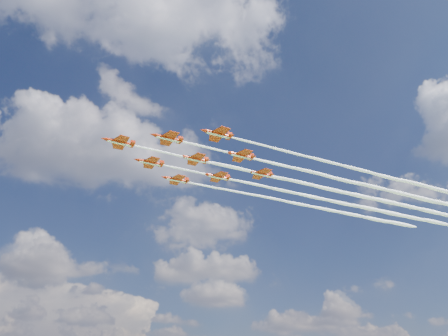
{
  "coord_description": "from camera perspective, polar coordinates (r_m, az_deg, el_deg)",
  "views": [
    {
      "loc": [
        -15.12,
        -115.5,
        29.97
      ],
      "look_at": [
        6.43,
        -2.86,
        87.88
      ],
      "focal_mm": 35.0,
      "sensor_mm": 36.0,
      "label": 1
    }
  ],
  "objects": [
    {
      "name": "jet_row2_port",
      "position": [
        144.8,
        15.19,
        -1.46
      ],
      "size": [
        120.01,
        36.05,
        2.33
      ],
      "rotation": [
        0.0,
        0.0,
        0.27
      ],
      "color": "#AF2309"
    },
    {
      "name": "jet_lead",
      "position": [
        143.81,
        9.82,
        -1.86
      ],
      "size": [
        120.01,
        36.05,
        2.33
      ],
      "rotation": [
        0.0,
        0.0,
        0.27
      ],
      "color": "#AF2309"
    },
    {
      "name": "jet_row2_starb",
      "position": [
        155.7,
        11.52,
        -3.69
      ],
      "size": [
        120.01,
        36.05,
        2.33
      ],
      "rotation": [
        0.0,
        0.0,
        0.27
      ],
      "color": "#AF2309"
    },
    {
      "name": "jet_row3_centre",
      "position": [
        157.01,
        16.47,
        -3.3
      ],
      "size": [
        120.01,
        36.05,
        2.33
      ],
      "rotation": [
        0.0,
        0.0,
        0.27
      ],
      "color": "#AF2309"
    },
    {
      "name": "jet_tail",
      "position": [
        172.07,
        22.03,
        -4.48
      ],
      "size": [
        120.01,
        36.05,
        2.33
      ],
      "rotation": [
        0.0,
        0.0,
        0.27
      ],
      "color": "#AF2309"
    },
    {
      "name": "jet_row3_port",
      "position": [
        147.04,
        20.43,
        -1.06
      ],
      "size": [
        120.01,
        36.05,
        2.33
      ],
      "rotation": [
        0.0,
        0.0,
        0.27
      ],
      "color": "#AF2309"
    },
    {
      "name": "jet_row4_starb",
      "position": [
        169.43,
        17.57,
        -4.88
      ],
      "size": [
        120.01,
        36.05,
        2.33
      ],
      "rotation": [
        0.0,
        0.0,
        0.27
      ],
      "color": "#AF2309"
    },
    {
      "name": "jet_row3_starb",
      "position": [
        167.85,
        12.99,
        -5.26
      ],
      "size": [
        120.01,
        36.05,
        2.33
      ],
      "rotation": [
        0.0,
        0.0,
        0.27
      ],
      "color": "#AF2309"
    },
    {
      "name": "jet_row4_port",
      "position": [
        159.47,
        21.29,
        -2.9
      ],
      "size": [
        120.01,
        36.05,
        2.33
      ],
      "rotation": [
        0.0,
        0.0,
        0.27
      ],
      "color": "#AF2309"
    }
  ]
}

